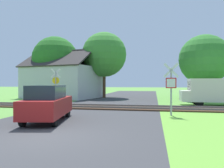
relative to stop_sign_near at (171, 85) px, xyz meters
name	(u,v)px	position (x,y,z in m)	size (l,w,h in m)	color
ground_plane	(45,137)	(-4.75, -5.96, -1.75)	(160.00, 160.00, 0.00)	#5B933D
road_asphalt	(67,126)	(-4.75, -3.96, -1.75)	(8.30, 80.00, 0.01)	#38383A
rail_track	(103,107)	(-4.75, 2.95, -1.69)	(60.00, 2.60, 0.22)	#422D1E
stop_sign_near	(171,85)	(0.00, 0.00, 0.00)	(0.87, 0.21, 3.07)	#9E9EA5
crossing_sign_far	(56,83)	(-9.66, 5.22, 0.16)	(0.85, 0.27, 3.19)	#9E9EA5
house	(63,81)	(-12.29, 12.80, 0.34)	(10.02, 8.48, 5.96)	#B7B7BC
tree_center	(104,55)	(-7.19, 13.87, 3.68)	(5.64, 5.64, 8.26)	#513823
tree_right	(204,60)	(4.19, 11.26, 2.57)	(5.21, 5.21, 6.93)	#513823
tree_left	(55,59)	(-13.46, 13.11, 3.14)	(5.81, 5.81, 7.81)	#513823
tree_far	(205,65)	(5.57, 17.56, 2.46)	(4.43, 4.43, 6.44)	#513823
mail_truck	(213,91)	(3.85, 6.29, -0.51)	(4.92, 1.96, 2.24)	silver
parked_car	(48,103)	(-6.14, -3.06, -0.86)	(2.35, 4.23, 1.78)	maroon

